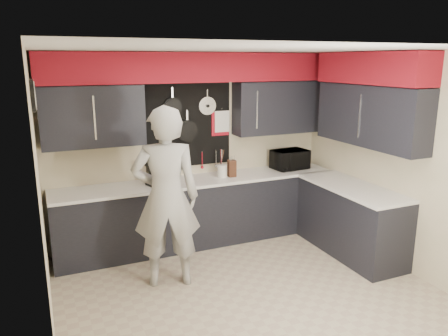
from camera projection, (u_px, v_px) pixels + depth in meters
name	position (u px, v px, depth m)	size (l,w,h in m)	color
ground	(246.00, 290.00, 4.87)	(4.00, 4.00, 0.00)	#B9AC90
back_wall_assembly	(195.00, 97.00, 5.82)	(4.00, 0.36, 2.60)	beige
right_wall_assembly	(374.00, 106.00, 5.35)	(0.36, 3.50, 2.60)	beige
left_wall_assembly	(41.00, 197.00, 3.79)	(0.05, 3.50, 2.60)	beige
base_cabinets	(242.00, 213.00, 5.96)	(3.95, 2.20, 0.92)	black
microwave	(290.00, 159.00, 6.46)	(0.51, 0.35, 0.28)	black
knife_block	(232.00, 168.00, 6.04)	(0.11, 0.11, 0.23)	#361911
utensil_crock	(222.00, 171.00, 6.02)	(0.14, 0.14, 0.18)	white
coffee_maker	(154.00, 173.00, 5.62)	(0.22, 0.25, 0.31)	black
person	(166.00, 198.00, 4.80)	(0.75, 0.49, 2.04)	#AAAAA7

